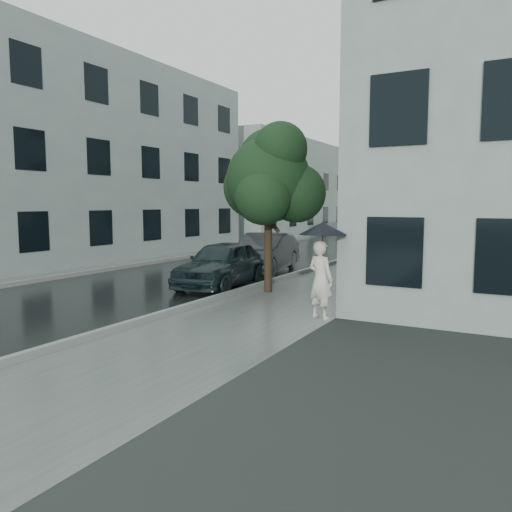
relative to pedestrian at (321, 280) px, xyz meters
The scene contains 14 objects.
ground 2.31m from the pedestrian, 143.25° to the right, with size 120.00×120.00×0.00m, color black.
sidewalk 10.87m from the pedestrian, 97.70° to the left, with size 3.50×60.00×0.01m, color slate.
kerb_near 11.25m from the pedestrian, 106.97° to the left, with size 0.15×60.00×0.15m, color slate.
asphalt_road 12.72m from the pedestrian, 122.27° to the left, with size 6.85×60.00×0.00m, color black.
kerb_far 14.88m from the pedestrian, 133.76° to the left, with size 0.15×60.00×0.15m, color slate.
sidewalk_far 15.54m from the pedestrian, 136.23° to the left, with size 1.70×60.00×0.01m, color #4C5451.
building_far_a 17.30m from the pedestrian, 156.49° to the left, with size 7.02×20.00×9.50m.
building_far_b 32.78m from the pedestrian, 118.30° to the left, with size 7.02×18.00×8.00m.
pedestrian is the anchor object (origin of this frame).
umbrella 1.18m from the pedestrian, 24.05° to the right, with size 1.45×1.45×1.33m.
street_tree 4.45m from the pedestrian, 135.07° to the left, with size 3.26×2.96×4.95m.
lamp_post 10.78m from the pedestrian, 103.95° to the left, with size 0.84×0.40×5.37m.
car_near 5.16m from the pedestrian, 148.05° to the left, with size 1.73×4.29×1.46m, color black.
car_far 7.81m from the pedestrian, 126.93° to the left, with size 1.59×4.56×1.50m, color #26292B.
Camera 1 is at (5.76, -9.33, 2.63)m, focal length 35.00 mm.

